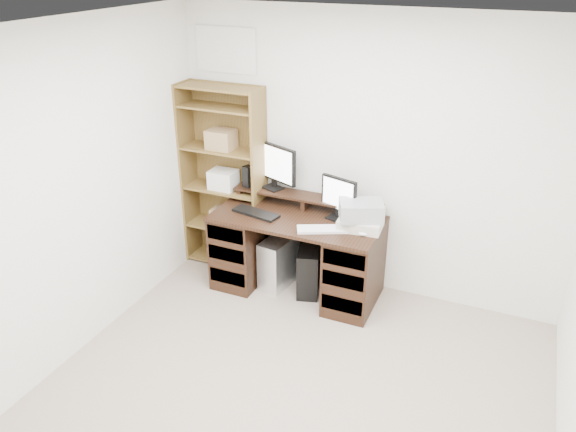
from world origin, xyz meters
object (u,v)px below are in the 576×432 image
Objects in this scene: monitor_wide at (274,164)px; tower_black at (309,268)px; monitor_small at (339,197)px; tower_silver at (281,260)px; printer at (360,223)px; bookshelf at (225,177)px; desk at (297,252)px.

monitor_wide reaches higher than tower_black.
tower_silver is (-0.52, -0.07, -0.72)m from monitor_small.
printer is 1.44m from bookshelf.
monitor_wide reaches higher than printer.
printer is 0.74m from tower_black.
desk is at bearing -14.06° from bookshelf.
printer is at bearing 0.42° from desk.
tower_silver is 0.29m from tower_black.
desk is 4.14× the size of printer.
monitor_wide reaches higher than tower_silver.
monitor_wide is 1.00m from printer.
tower_silver reaches higher than tower_black.
tower_black is (0.45, -0.22, -0.88)m from monitor_wide.
monitor_wide is at bearing 4.88° from bookshelf.
tower_silver is 1.00× the size of tower_black.
monitor_wide is 1.34× the size of monitor_small.
monitor_small is at bearing 18.49° from desk.
bookshelf is (-0.95, 0.17, 0.69)m from tower_black.
tower_black is at bearing 170.97° from printer.
tower_black is 1.19m from bookshelf.
tower_black is at bearing -10.25° from bookshelf.
bookshelf is (-0.85, 0.21, 0.53)m from desk.
monitor_small reaches higher than tower_silver.
desk is 0.20m from tower_black.
monitor_small is 0.79× the size of tower_silver.
monitor_wide is 0.54m from bookshelf.
tower_silver is at bearing 172.59° from printer.
tower_silver is (0.16, -0.22, -0.87)m from monitor_wide.
monitor_small is 0.89m from tower_silver.
monitor_wide is 1.02m from tower_black.
tower_black is at bearing -3.32° from monitor_wide.
monitor_wide is at bearing 160.04° from printer.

